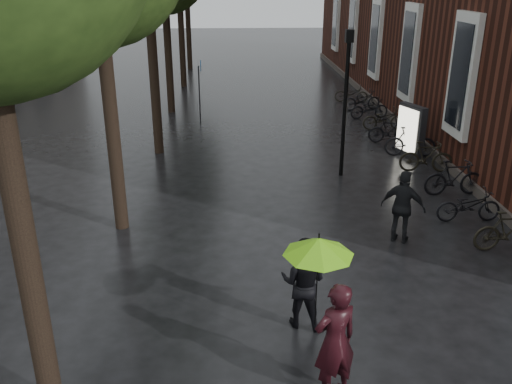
{
  "coord_description": "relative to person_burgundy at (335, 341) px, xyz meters",
  "views": [
    {
      "loc": [
        -1.38,
        -5.17,
        5.77
      ],
      "look_at": [
        -0.89,
        5.14,
        1.61
      ],
      "focal_mm": 38.0,
      "sensor_mm": 36.0,
      "label": 1
    }
  ],
  "objects": [
    {
      "name": "person_burgundy",
      "position": [
        0.0,
        0.0,
        0.0
      ],
      "size": [
        0.8,
        0.67,
        1.87
      ],
      "primitive_type": "imported",
      "rotation": [
        0.0,
        0.0,
        3.52
      ],
      "color": "black",
      "rests_on": "ground"
    },
    {
      "name": "person_black",
      "position": [
        -0.22,
        1.74,
        -0.09
      ],
      "size": [
        0.99,
        0.89,
        1.69
      ],
      "primitive_type": "imported",
      "rotation": [
        0.0,
        0.0,
        2.77
      ],
      "color": "black",
      "rests_on": "ground"
    },
    {
      "name": "lime_umbrella",
      "position": [
        -0.13,
        0.94,
        1.02
      ],
      "size": [
        1.1,
        1.1,
        1.62
      ],
      "rotation": [
        0.0,
        0.0,
        -0.11
      ],
      "color": "black",
      "rests_on": "ground"
    },
    {
      "name": "pedestrian_walking",
      "position": [
        2.45,
        4.82,
        -0.07
      ],
      "size": [
        1.09,
        0.87,
        1.72
      ],
      "primitive_type": "imported",
      "rotation": [
        0.0,
        0.0,
        2.62
      ],
      "color": "black",
      "rests_on": "ground"
    },
    {
      "name": "parked_bicycles",
      "position": [
        4.58,
        12.13,
        -0.47
      ],
      "size": [
        2.04,
        15.91,
        1.02
      ],
      "color": "black",
      "rests_on": "ground"
    },
    {
      "name": "ad_lightbox",
      "position": [
        4.58,
        11.01,
        -0.04
      ],
      "size": [
        0.27,
        1.18,
        1.78
      ],
      "rotation": [
        0.0,
        0.0,
        0.36
      ],
      "color": "black",
      "rests_on": "ground"
    },
    {
      "name": "lamp_post",
      "position": [
        1.95,
        9.32,
        1.7
      ],
      "size": [
        0.22,
        0.22,
        4.34
      ],
      "rotation": [
        0.0,
        0.0,
        -0.19
      ],
      "color": "black",
      "rests_on": "ground"
    },
    {
      "name": "cycle_sign",
      "position": [
        -2.66,
        16.08,
        0.75
      ],
      "size": [
        0.13,
        0.46,
        2.55
      ],
      "rotation": [
        0.0,
        0.0,
        0.05
      ],
      "color": "#262628",
      "rests_on": "ground"
    }
  ]
}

